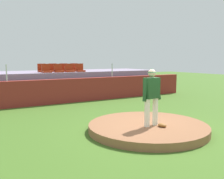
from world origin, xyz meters
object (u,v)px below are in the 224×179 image
(stadium_chair_5, at_px, (53,69))
(stadium_chair_0, at_px, (46,70))
(stadium_chair_4, at_px, (42,69))
(stadium_chair_1, at_px, (58,70))
(stadium_chair_3, at_px, (80,69))
(fielding_glove, at_px, (162,125))
(stadium_chair_7, at_px, (75,69))
(baseball, at_px, (155,117))
(pitcher, at_px, (152,93))
(stadium_chair_2, at_px, (69,69))
(stadium_chair_6, at_px, (64,69))

(stadium_chair_5, bearing_deg, stadium_chair_0, 52.20)
(stadium_chair_0, relative_size, stadium_chair_4, 1.00)
(stadium_chair_0, xyz_separation_m, stadium_chair_1, (0.71, -0.03, 0.00))
(stadium_chair_1, xyz_separation_m, stadium_chair_3, (1.37, 0.02, 0.00))
(fielding_glove, xyz_separation_m, stadium_chair_1, (-0.48, 8.37, 1.46))
(stadium_chair_7, bearing_deg, stadium_chair_4, 0.23)
(stadium_chair_0, height_order, stadium_chair_3, same)
(baseball, bearing_deg, fielding_glove, -120.19)
(pitcher, distance_m, stadium_chair_5, 9.01)
(stadium_chair_5, bearing_deg, stadium_chair_7, 179.42)
(baseball, relative_size, stadium_chair_3, 0.15)
(stadium_chair_5, bearing_deg, stadium_chair_2, 128.63)
(fielding_glove, relative_size, stadium_chair_2, 0.60)
(baseball, xyz_separation_m, stadium_chair_2, (-0.39, 7.38, 1.48))
(baseball, xyz_separation_m, stadium_chair_4, (-1.78, 8.24, 1.48))
(baseball, distance_m, stadium_chair_4, 8.56)
(baseball, bearing_deg, stadium_chair_3, 87.65)
(stadium_chair_0, relative_size, stadium_chair_6, 1.00)
(stadium_chair_6, bearing_deg, stadium_chair_0, 32.49)
(pitcher, xyz_separation_m, stadium_chair_6, (0.40, 8.99, 0.45))
(stadium_chair_0, height_order, stadium_chair_6, same)
(fielding_glove, distance_m, stadium_chair_3, 8.56)
(stadium_chair_2, distance_m, stadium_chair_4, 1.64)
(baseball, distance_m, stadium_chair_1, 7.58)
(pitcher, distance_m, stadium_chair_7, 9.06)
(stadium_chair_0, xyz_separation_m, stadium_chair_5, (0.68, 0.88, 0.00))
(stadium_chair_3, bearing_deg, stadium_chair_7, -90.28)
(fielding_glove, xyz_separation_m, stadium_chair_4, (-1.19, 9.26, 1.46))
(stadium_chair_4, height_order, stadium_chair_5, same)
(stadium_chair_4, xyz_separation_m, stadium_chair_7, (2.09, 0.01, 0.00))
(baseball, relative_size, stadium_chair_2, 0.15)
(stadium_chair_2, xyz_separation_m, stadium_chair_6, (-0.02, 0.88, 0.00))
(stadium_chair_2, height_order, stadium_chair_5, same)
(stadium_chair_3, height_order, stadium_chair_6, same)
(pitcher, bearing_deg, stadium_chair_1, 85.95)
(pitcher, relative_size, stadium_chair_3, 3.68)
(stadium_chair_1, bearing_deg, baseball, 98.25)
(stadium_chair_6, bearing_deg, stadium_chair_5, -0.49)
(stadium_chair_0, xyz_separation_m, stadium_chair_3, (2.08, -0.01, 0.00))
(stadium_chair_5, bearing_deg, stadium_chair_4, 1.90)
(stadium_chair_1, distance_m, stadium_chair_2, 0.68)
(stadium_chair_3, xyz_separation_m, stadium_chair_7, (0.00, 0.87, 0.00))
(stadium_chair_7, bearing_deg, fielding_glove, 84.47)
(stadium_chair_1, bearing_deg, stadium_chair_2, -178.07)
(fielding_glove, relative_size, stadium_chair_1, 0.60)
(stadium_chair_2, bearing_deg, stadium_chair_5, -51.37)
(baseball, distance_m, stadium_chair_6, 8.40)
(pitcher, xyz_separation_m, stadium_chair_0, (-0.97, 8.12, 0.45))
(pitcher, relative_size, stadium_chair_1, 3.68)
(stadium_chair_6, bearing_deg, stadium_chair_2, 91.10)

